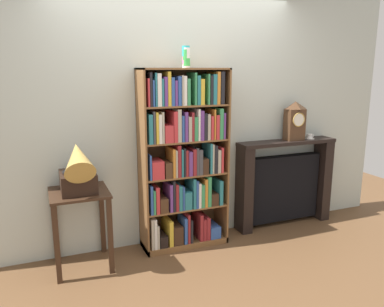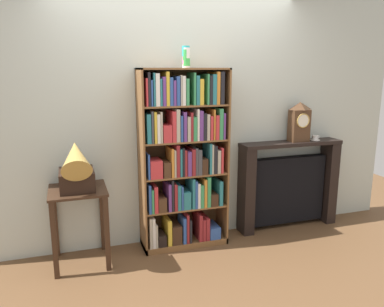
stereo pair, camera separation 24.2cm
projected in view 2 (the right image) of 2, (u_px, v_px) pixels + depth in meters
name	position (u px, v px, depth m)	size (l,w,h in m)	color
ground_plane	(187.00, 249.00, 3.91)	(7.93, 6.40, 0.02)	brown
wall_back	(188.00, 117.00, 3.96)	(4.93, 0.08, 2.60)	beige
bookshelf	(183.00, 161.00, 3.80)	(0.87, 0.33, 1.80)	brown
cup_stack	(186.00, 57.00, 3.63)	(0.08, 0.08, 0.20)	white
side_table_left	(79.00, 209.00, 3.50)	(0.51, 0.50, 0.73)	#382316
gramophone	(76.00, 168.00, 3.34)	(0.30, 0.53, 0.54)	black
fireplace_mantel	(288.00, 185.00, 4.36)	(1.19, 0.24, 1.00)	black
mantel_clock	(299.00, 122.00, 4.20)	(0.21, 0.15, 0.44)	#472D1C
teacup_with_saucer	(315.00, 138.00, 4.32)	(0.12, 0.11, 0.05)	white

